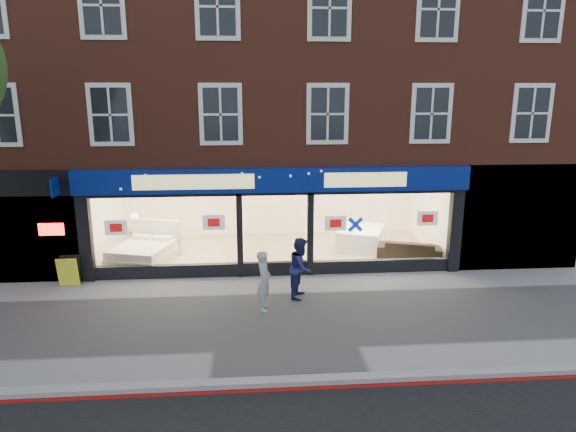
{
  "coord_description": "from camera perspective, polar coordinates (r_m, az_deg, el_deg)",
  "views": [
    {
      "loc": [
        -0.75,
        -11.62,
        5.47
      ],
      "look_at": [
        0.34,
        2.5,
        1.97
      ],
      "focal_mm": 32.0,
      "sensor_mm": 36.0,
      "label": 1
    }
  ],
  "objects": [
    {
      "name": "kerb_line",
      "position": [
        10.15,
        0.56,
        -18.7
      ],
      "size": [
        60.0,
        0.1,
        0.01
      ],
      "primitive_type": "cube",
      "color": "#8C0A07",
      "rests_on": "ground"
    },
    {
      "name": "bedside_table",
      "position": [
        19.03,
        -16.53,
        -2.25
      ],
      "size": [
        0.54,
        0.54,
        0.55
      ],
      "primitive_type": "cube",
      "rotation": [
        0.0,
        0.0,
        0.23
      ],
      "color": "brown",
      "rests_on": "showroom_floor"
    },
    {
      "name": "ground",
      "position": [
        12.86,
        -0.66,
        -11.3
      ],
      "size": [
        120.0,
        120.0,
        0.0
      ],
      "primitive_type": "plane",
      "color": "gray",
      "rests_on": "ground"
    },
    {
      "name": "building",
      "position": [
        18.61,
        -2.25,
        17.56
      ],
      "size": [
        19.0,
        8.26,
        10.3
      ],
      "color": "brown",
      "rests_on": "ground"
    },
    {
      "name": "showroom_floor",
      "position": [
        17.73,
        -1.78,
        -3.93
      ],
      "size": [
        11.0,
        4.5,
        0.1
      ],
      "primitive_type": "cube",
      "color": "tan",
      "rests_on": "ground"
    },
    {
      "name": "display_bed",
      "position": [
        17.06,
        -15.67,
        -3.85
      ],
      "size": [
        2.22,
        2.48,
        1.17
      ],
      "rotation": [
        0.0,
        0.0,
        -0.29
      ],
      "color": "beige",
      "rests_on": "showroom_floor"
    },
    {
      "name": "sofa",
      "position": [
        17.26,
        13.36,
        -3.61
      ],
      "size": [
        2.2,
        1.43,
        0.6
      ],
      "primitive_type": "imported",
      "rotation": [
        0.0,
        0.0,
        2.81
      ],
      "color": "black",
      "rests_on": "showroom_floor"
    },
    {
      "name": "mattress_stack",
      "position": [
        18.05,
        8.09,
        -2.42
      ],
      "size": [
        1.98,
        2.18,
        0.7
      ],
      "rotation": [
        0.0,
        0.0,
        -0.39
      ],
      "color": "white",
      "rests_on": "showroom_floor"
    },
    {
      "name": "kerb_stone",
      "position": [
        10.29,
        0.46,
        -17.85
      ],
      "size": [
        60.0,
        0.25,
        0.12
      ],
      "primitive_type": "cube",
      "color": "gray",
      "rests_on": "ground"
    },
    {
      "name": "a_board",
      "position": [
        15.97,
        -23.15,
        -5.66
      ],
      "size": [
        0.6,
        0.41,
        0.88
      ],
      "primitive_type": "cube",
      "rotation": [
        0.0,
        0.0,
        0.07
      ],
      "color": "yellow",
      "rests_on": "ground"
    },
    {
      "name": "pedestrian_blue",
      "position": [
        13.83,
        1.45,
        -5.75
      ],
      "size": [
        0.85,
        0.96,
        1.65
      ],
      "primitive_type": "imported",
      "rotation": [
        0.0,
        0.0,
        1.25
      ],
      "color": "#1C1F4F",
      "rests_on": "ground"
    },
    {
      "name": "pedestrian_grey",
      "position": [
        13.07,
        -2.68,
        -7.19
      ],
      "size": [
        0.42,
        0.6,
        1.55
      ],
      "primitive_type": "imported",
      "rotation": [
        0.0,
        0.0,
        1.49
      ],
      "color": "#9EA1A5",
      "rests_on": "ground"
    }
  ]
}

